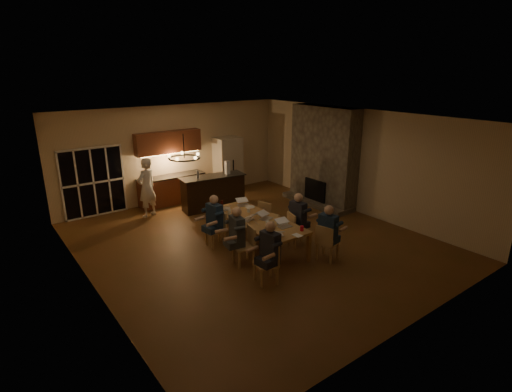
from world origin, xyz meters
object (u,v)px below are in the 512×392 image
object	(u,v)px
plate_near	(282,223)
bar_bottle	(198,175)
redcup_mid	(237,216)
can_right	(264,211)
chair_right_near	(328,242)
chair_right_far	(269,216)
mug_back	(229,212)
bar_island	(213,192)
refrigerator	(228,165)
chair_left_far	(216,230)
laptop_f	(243,201)
person_left_near	(270,253)
chandelier	(184,158)
laptop_a	(276,230)
laptop_e	(224,205)
person_right_mid	(298,219)
laptop_c	(247,215)
can_silver	(273,224)
chair_right_mid	(298,229)
chair_left_near	(266,264)
redcup_near	(302,228)
chair_left_mid	(243,246)
mug_mid	(249,210)
laptop_d	(266,215)
bar_blender	(227,168)
can_cola	(222,203)
laptop_b	(285,222)
person_right_near	(328,234)
mug_front	(267,223)
plate_left	(273,233)
person_left_far	(215,221)
standing_person	(147,188)
dining_table	(257,233)
plate_far	(250,207)

from	to	relation	value
plate_near	bar_bottle	world-z (taller)	bar_bottle
redcup_mid	can_right	bearing A→B (deg)	-6.40
chair_right_near	chair_right_far	size ratio (longest dim) A/B	1.00
mug_back	bar_island	bearing A→B (deg)	68.42
refrigerator	chair_left_far	xyz separation A→B (m)	(-2.81, -3.75, -0.55)
laptop_f	person_left_near	bearing A→B (deg)	-99.09
can_right	chandelier	bearing A→B (deg)	-158.48
laptop_a	laptop_e	xyz separation A→B (m)	(-0.01, 2.16, 0.00)
chair_left_far	person_right_mid	bearing A→B (deg)	61.03
laptop_c	can_silver	distance (m)	0.76
chair_left_far	person_right_mid	world-z (taller)	person_right_mid
chair_right_mid	mug_back	size ratio (longest dim) A/B	8.90
can_silver	chair_left_near	bearing A→B (deg)	-134.96
mug_back	redcup_near	world-z (taller)	redcup_near
refrigerator	can_right	world-z (taller)	refrigerator
redcup_mid	bar_island	bearing A→B (deg)	70.93
chair_left_mid	mug_mid	xyz separation A→B (m)	(0.94, 1.10, 0.36)
laptop_d	plate_near	world-z (taller)	laptop_d
person_right_mid	can_right	xyz separation A→B (m)	(-0.48, 0.76, 0.12)
bar_island	bar_bottle	bearing A→B (deg)	-175.71
refrigerator	chandelier	bearing A→B (deg)	-129.37
chair_left_mid	chair_left_far	distance (m)	1.23
redcup_mid	person_left_near	bearing A→B (deg)	-104.19
laptop_d	person_left_near	bearing A→B (deg)	-139.25
chair_right_mid	chair_left_mid	bearing A→B (deg)	106.12
redcup_mid	bar_blender	xyz separation A→B (m)	(1.49, 2.75, 0.48)
can_cola	laptop_b	bearing A→B (deg)	-81.38
mug_back	redcup_near	bearing A→B (deg)	-69.51
refrigerator	person_right_near	xyz separation A→B (m)	(-1.15, -6.02, -0.31)
person_right_mid	laptop_c	world-z (taller)	person_right_mid
can_silver	bar_bottle	distance (m)	3.84
chair_left_near	mug_front	bearing A→B (deg)	155.65
laptop_b	redcup_near	distance (m)	0.46
chair_right_mid	laptop_e	world-z (taller)	laptop_e
laptop_a	can_right	world-z (taller)	laptop_a
chair_right_mid	plate_left	distance (m)	1.24
mug_front	can_cola	bearing A→B (deg)	92.43
laptop_e	laptop_f	distance (m)	0.58
chair_right_far	laptop_b	world-z (taller)	laptop_b
person_left_near	person_left_far	world-z (taller)	same
person_left_near	standing_person	world-z (taller)	standing_person
standing_person	can_cola	bearing A→B (deg)	95.41
standing_person	bar_blender	xyz separation A→B (m)	(2.47, -0.65, 0.39)
dining_table	standing_person	size ratio (longest dim) A/B	1.57
person_left_near	person_right_near	size ratio (longest dim) A/B	1.00
person_left_near	mug_back	xyz separation A→B (m)	(0.50, 2.32, 0.11)
plate_far	mug_back	bearing A→B (deg)	-172.79
laptop_a	mug_back	xyz separation A→B (m)	(-0.09, 1.79, -0.06)
laptop_b	laptop_f	bearing A→B (deg)	89.42
standing_person	can_right	xyz separation A→B (m)	(1.77, -3.49, -0.10)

